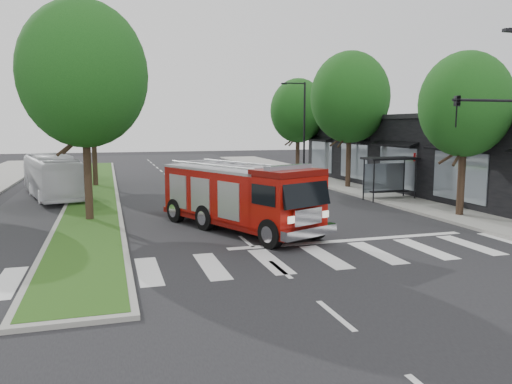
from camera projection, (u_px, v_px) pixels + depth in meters
ground at (246, 242)px, 19.52m from camera, size 140.00×140.00×0.00m
sidewalk_right at (390, 194)px, 32.55m from camera, size 5.00×80.00×0.15m
median at (95, 189)px, 34.91m from camera, size 3.00×50.00×0.15m
storefront_row at (450, 156)px, 33.50m from camera, size 8.00×30.00×5.00m
bus_shelter at (388, 167)px, 30.16m from camera, size 3.20×1.60×2.61m
tree_right_near at (465, 105)px, 23.95m from camera, size 4.40×4.40×8.05m
tree_right_mid at (350, 97)px, 35.22m from camera, size 5.60×5.60×9.72m
tree_right_far at (298, 111)px, 44.80m from camera, size 5.00×5.00×8.73m
tree_median_near at (83, 74)px, 22.62m from camera, size 5.80×5.80×10.16m
tree_median_far at (92, 98)px, 35.96m from camera, size 5.60×5.60×9.72m
streetlight_right_far at (303, 126)px, 40.86m from camera, size 2.11×0.20×8.00m
fire_engine at (239, 197)px, 21.53m from camera, size 5.85×9.02×3.02m
city_bus at (52, 176)px, 31.31m from camera, size 4.52×9.96×2.70m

